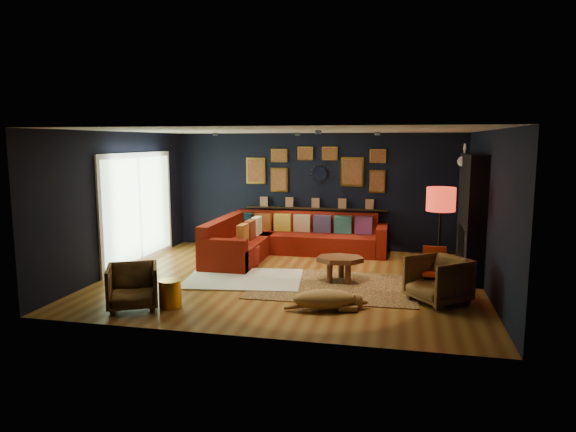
% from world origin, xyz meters
% --- Properties ---
extents(floor, '(6.50, 6.50, 0.00)m').
position_xyz_m(floor, '(0.00, 0.00, 0.00)').
color(floor, olive).
rests_on(floor, ground).
extents(room_walls, '(6.50, 6.50, 6.50)m').
position_xyz_m(room_walls, '(0.00, 0.00, 1.59)').
color(room_walls, black).
rests_on(room_walls, ground).
extents(sectional, '(3.41, 2.69, 0.86)m').
position_xyz_m(sectional, '(-0.61, 1.81, 0.32)').
color(sectional, maroon).
rests_on(sectional, ground).
extents(ledge, '(3.20, 0.12, 0.04)m').
position_xyz_m(ledge, '(0.00, 2.68, 0.92)').
color(ledge, black).
rests_on(ledge, room_walls).
extents(gallery_wall, '(3.15, 0.04, 1.02)m').
position_xyz_m(gallery_wall, '(-0.01, 2.72, 1.81)').
color(gallery_wall, gold).
rests_on(gallery_wall, room_walls).
extents(sunburst_mirror, '(0.47, 0.16, 0.47)m').
position_xyz_m(sunburst_mirror, '(0.10, 2.72, 1.70)').
color(sunburst_mirror, silver).
rests_on(sunburst_mirror, room_walls).
extents(fireplace, '(0.31, 1.60, 2.20)m').
position_xyz_m(fireplace, '(3.09, 0.90, 1.02)').
color(fireplace, black).
rests_on(fireplace, ground).
extents(deer_head, '(0.50, 0.28, 0.45)m').
position_xyz_m(deer_head, '(3.14, 1.40, 2.05)').
color(deer_head, white).
rests_on(deer_head, fireplace).
extents(sliding_door, '(0.06, 2.80, 2.20)m').
position_xyz_m(sliding_door, '(-3.22, 0.60, 1.10)').
color(sliding_door, white).
rests_on(sliding_door, ground).
extents(ceiling_spots, '(3.30, 2.50, 0.06)m').
position_xyz_m(ceiling_spots, '(-0.00, 0.80, 2.56)').
color(ceiling_spots, black).
rests_on(ceiling_spots, room_walls).
extents(shag_rug, '(2.18, 1.71, 0.03)m').
position_xyz_m(shag_rug, '(-0.80, -0.20, 0.01)').
color(shag_rug, silver).
rests_on(shag_rug, ground).
extents(leopard_rug, '(2.76, 2.00, 0.02)m').
position_xyz_m(leopard_rug, '(0.80, -0.30, 0.01)').
color(leopard_rug, '#BC844B').
rests_on(leopard_rug, ground).
extents(coffee_table, '(0.92, 0.74, 0.42)m').
position_xyz_m(coffee_table, '(0.87, 0.01, 0.36)').
color(coffee_table, brown).
rests_on(coffee_table, shag_rug).
extents(pouf, '(0.54, 0.54, 0.35)m').
position_xyz_m(pouf, '(-1.08, 0.81, 0.20)').
color(pouf, maroon).
rests_on(pouf, shag_rug).
extents(armchair_left, '(0.92, 0.90, 0.72)m').
position_xyz_m(armchair_left, '(-1.91, -2.05, 0.36)').
color(armchair_left, '#A97035').
rests_on(armchair_left, ground).
extents(armchair_right, '(1.03, 1.03, 0.78)m').
position_xyz_m(armchair_right, '(2.45, -0.81, 0.39)').
color(armchair_right, '#A97035').
rests_on(armchair_right, ground).
extents(gold_stool, '(0.33, 0.33, 0.41)m').
position_xyz_m(gold_stool, '(-1.40, -1.89, 0.20)').
color(gold_stool, gold).
rests_on(gold_stool, ground).
extents(orange_chair, '(0.37, 0.37, 0.77)m').
position_xyz_m(orange_chair, '(2.41, -0.44, 0.45)').
color(orange_chair, black).
rests_on(orange_chair, ground).
extents(floor_lamp, '(0.46, 0.46, 1.68)m').
position_xyz_m(floor_lamp, '(2.50, -0.05, 1.42)').
color(floor_lamp, black).
rests_on(floor_lamp, ground).
extents(dog, '(1.35, 0.90, 0.39)m').
position_xyz_m(dog, '(0.83, -1.51, 0.21)').
color(dog, '#A78147').
rests_on(dog, leopard_rug).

